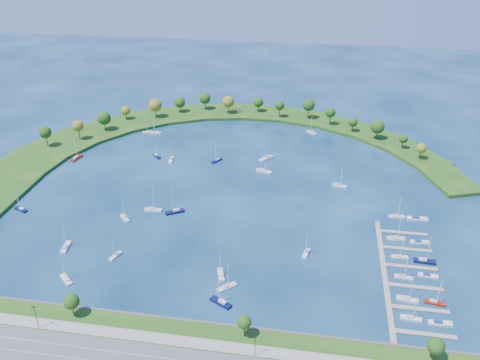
% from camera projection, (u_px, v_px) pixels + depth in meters
% --- Properties ---
extents(ground, '(700.00, 700.00, 0.00)m').
position_uv_depth(ground, '(230.00, 190.00, 278.04)').
color(ground, '#07223E').
rests_on(ground, ground).
extents(breakwater, '(286.74, 247.64, 2.00)m').
position_uv_depth(breakwater, '(173.00, 146.00, 326.50)').
color(breakwater, '#1B4713').
rests_on(breakwater, ground).
extents(breakwater_trees, '(240.41, 91.97, 14.83)m').
position_uv_depth(breakwater_trees, '(223.00, 112.00, 353.69)').
color(breakwater_trees, '#382314').
rests_on(breakwater_trees, breakwater).
extents(harbor_tower, '(2.60, 2.60, 4.63)m').
position_uv_depth(harbor_tower, '(238.00, 109.00, 376.89)').
color(harbor_tower, gray).
rests_on(harbor_tower, breakwater).
extents(dock_system, '(24.28, 82.00, 1.60)m').
position_uv_depth(dock_system, '(402.00, 275.00, 212.70)').
color(dock_system, gray).
rests_on(dock_system, ground).
extents(moored_boat_0, '(4.18, 7.38, 10.46)m').
position_uv_depth(moored_boat_0, '(115.00, 255.00, 224.43)').
color(moored_boat_0, silver).
rests_on(moored_boat_0, ground).
extents(moored_boat_1, '(4.82, 8.70, 12.33)m').
position_uv_depth(moored_boat_1, '(221.00, 274.00, 212.57)').
color(moored_boat_1, silver).
rests_on(moored_boat_1, ground).
extents(moored_boat_2, '(7.71, 2.87, 11.08)m').
position_uv_depth(moored_boat_2, '(148.00, 132.00, 348.09)').
color(moored_boat_2, silver).
rests_on(moored_boat_2, ground).
extents(moored_boat_3, '(9.74, 4.74, 13.79)m').
position_uv_depth(moored_boat_3, '(264.00, 171.00, 296.31)').
color(moored_boat_3, silver).
rests_on(moored_boat_3, ground).
extents(moored_boat_4, '(7.93, 7.56, 12.59)m').
position_uv_depth(moored_boat_4, '(66.00, 279.00, 209.82)').
color(moored_boat_4, silver).
rests_on(moored_boat_4, ground).
extents(moored_boat_5, '(3.80, 9.21, 13.14)m').
position_uv_depth(moored_boat_5, '(66.00, 247.00, 229.81)').
color(moored_boat_5, silver).
rests_on(moored_boat_5, ground).
extents(moored_boat_6, '(8.16, 4.17, 11.55)m').
position_uv_depth(moored_boat_6, '(340.00, 185.00, 281.04)').
color(moored_boat_6, silver).
rests_on(moored_boat_6, ground).
extents(moored_boat_7, '(9.58, 6.77, 13.89)m').
position_uv_depth(moored_boat_7, '(221.00, 302.00, 197.52)').
color(moored_boat_7, '#0A0F3E').
rests_on(moored_boat_7, ground).
extents(moored_boat_8, '(6.60, 6.82, 10.90)m').
position_uv_depth(moored_boat_8, '(157.00, 156.00, 314.39)').
color(moored_boat_8, '#0A0F3E').
rests_on(moored_boat_8, ground).
extents(moored_boat_9, '(9.08, 3.19, 13.10)m').
position_uv_depth(moored_boat_9, '(153.00, 209.00, 258.37)').
color(moored_boat_9, silver).
rests_on(moored_boat_9, ground).
extents(moored_boat_10, '(3.64, 7.66, 10.85)m').
position_uv_depth(moored_boat_10, '(306.00, 253.00, 225.99)').
color(moored_boat_10, silver).
rests_on(moored_boat_10, ground).
extents(moored_boat_11, '(8.38, 2.40, 12.30)m').
position_uv_depth(moored_boat_11, '(156.00, 132.00, 347.32)').
color(moored_boat_11, silver).
rests_on(moored_boat_11, ground).
extents(moored_boat_12, '(9.65, 7.13, 14.10)m').
position_uv_depth(moored_boat_12, '(175.00, 211.00, 256.67)').
color(moored_boat_12, '#0A0F3E').
rests_on(moored_boat_12, ground).
extents(moored_boat_13, '(4.13, 9.59, 13.65)m').
position_uv_depth(moored_boat_13, '(76.00, 158.00, 311.96)').
color(moored_boat_13, maroon).
rests_on(moored_boat_13, ground).
extents(moored_boat_14, '(6.00, 8.01, 11.74)m').
position_uv_depth(moored_boat_14, '(217.00, 160.00, 308.96)').
color(moored_boat_14, '#0A0F3E').
rests_on(moored_boat_14, ground).
extents(moored_boat_15, '(3.29, 8.47, 12.12)m').
position_uv_depth(moored_boat_15, '(171.00, 159.00, 309.87)').
color(moored_boat_15, silver).
rests_on(moored_boat_15, ground).
extents(moored_boat_16, '(7.60, 6.46, 11.54)m').
position_uv_depth(moored_boat_16, '(312.00, 132.00, 347.63)').
color(moored_boat_16, silver).
rests_on(moored_boat_16, ground).
extents(moored_boat_17, '(6.65, 7.06, 11.15)m').
position_uv_depth(moored_boat_17, '(125.00, 217.00, 251.59)').
color(moored_boat_17, silver).
rests_on(moored_boat_17, ground).
extents(moored_boat_18, '(8.25, 5.09, 11.75)m').
position_uv_depth(moored_boat_18, '(21.00, 209.00, 258.80)').
color(moored_boat_18, '#0A0F3E').
rests_on(moored_boat_18, ground).
extents(moored_boat_19, '(8.68, 9.45, 14.77)m').
position_uv_depth(moored_boat_19, '(267.00, 158.00, 311.63)').
color(moored_boat_19, silver).
rests_on(moored_boat_19, ground).
extents(moored_boat_20, '(7.93, 7.48, 12.54)m').
position_uv_depth(moored_boat_20, '(227.00, 287.00, 205.52)').
color(moored_boat_20, silver).
rests_on(moored_boat_20, ground).
extents(docked_boat_0, '(8.07, 2.91, 11.62)m').
position_uv_depth(docked_boat_0, '(411.00, 318.00, 189.97)').
color(docked_boat_0, silver).
rests_on(docked_boat_0, ground).
extents(docked_boat_1, '(8.87, 2.84, 1.79)m').
position_uv_depth(docked_boat_1, '(440.00, 323.00, 187.85)').
color(docked_boat_1, silver).
rests_on(docked_boat_1, ground).
extents(docked_boat_2, '(8.57, 3.54, 12.22)m').
position_uv_depth(docked_boat_2, '(407.00, 299.00, 199.20)').
color(docked_boat_2, silver).
rests_on(docked_boat_2, ground).
extents(docked_boat_3, '(8.25, 3.35, 11.79)m').
position_uv_depth(docked_boat_3, '(435.00, 302.00, 197.56)').
color(docked_boat_3, maroon).
rests_on(docked_boat_3, ground).
extents(docked_boat_4, '(7.49, 2.82, 10.75)m').
position_uv_depth(docked_boat_4, '(403.00, 277.00, 211.27)').
color(docked_boat_4, silver).
rests_on(docked_boat_4, ground).
extents(docked_boat_5, '(8.34, 3.05, 1.66)m').
position_uv_depth(docked_boat_5, '(428.00, 276.00, 212.25)').
color(docked_boat_5, silver).
rests_on(docked_boat_5, ground).
extents(docked_boat_6, '(7.40, 2.66, 10.66)m').
position_uv_depth(docked_boat_6, '(399.00, 256.00, 223.62)').
color(docked_boat_6, silver).
rests_on(docked_boat_6, ground).
extents(docked_boat_7, '(9.51, 3.15, 13.78)m').
position_uv_depth(docked_boat_7, '(424.00, 261.00, 220.65)').
color(docked_boat_7, '#0A0F3E').
rests_on(docked_boat_7, ground).
extents(docked_boat_8, '(8.44, 3.23, 12.09)m').
position_uv_depth(docked_boat_8, '(396.00, 238.00, 236.03)').
color(docked_boat_8, silver).
rests_on(docked_boat_8, ground).
extents(docked_boat_9, '(8.75, 3.09, 1.75)m').
position_uv_depth(docked_boat_9, '(419.00, 242.00, 233.53)').
color(docked_boat_9, silver).
rests_on(docked_boat_9, ground).
extents(docked_boat_10, '(7.97, 3.07, 11.42)m').
position_uv_depth(docked_boat_10, '(397.00, 216.00, 252.86)').
color(docked_boat_10, silver).
rests_on(docked_boat_10, ground).
extents(docked_boat_11, '(10.09, 3.14, 2.04)m').
position_uv_depth(docked_boat_11, '(417.00, 218.00, 251.06)').
color(docked_boat_11, silver).
rests_on(docked_boat_11, ground).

